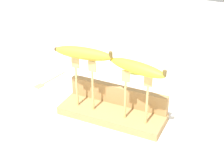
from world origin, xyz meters
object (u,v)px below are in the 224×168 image
object	(u,v)px
fork_stand_left	(84,79)
banana_chunk_far	(136,69)
banana_raised_right	(137,68)
fork_stand_right	(136,93)
banana_raised_left	(83,53)
fork_fallen_near	(47,82)

from	to	relation	value
fork_stand_left	banana_chunk_far	world-z (taller)	fork_stand_left
banana_chunk_far	banana_raised_right	bearing A→B (deg)	-69.31
banana_raised_right	banana_chunk_far	xyz separation A→B (m)	(-0.13, 0.34, -0.19)
fork_stand_right	banana_chunk_far	xyz separation A→B (m)	(-0.13, 0.34, -0.11)
banana_raised_right	banana_chunk_far	world-z (taller)	banana_raised_right
banana_chunk_far	fork_stand_left	bearing A→B (deg)	-98.16
fork_stand_left	banana_chunk_far	distance (m)	0.36
fork_stand_left	banana_raised_left	xyz separation A→B (m)	(-0.00, -0.00, 0.09)
fork_stand_left	fork_stand_right	xyz separation A→B (m)	(0.18, -0.00, -0.01)
banana_raised_right	banana_chunk_far	size ratio (longest dim) A/B	2.87
banana_raised_right	fork_fallen_near	world-z (taller)	banana_raised_right
fork_fallen_near	banana_chunk_far	xyz separation A→B (m)	(0.29, 0.22, 0.02)
banana_chunk_far	fork_stand_right	bearing A→B (deg)	-69.30
fork_stand_left	fork_fallen_near	distance (m)	0.30
fork_stand_left	banana_raised_left	bearing A→B (deg)	-174.54
fork_stand_left	banana_raised_right	size ratio (longest dim) A/B	0.92
banana_raised_left	banana_raised_right	xyz separation A→B (m)	(0.18, 0.00, -0.01)
fork_stand_right	banana_raised_right	world-z (taller)	banana_raised_right
fork_stand_left	banana_raised_left	world-z (taller)	banana_raised_left
banana_raised_left	banana_chunk_far	xyz separation A→B (m)	(0.05, 0.34, -0.20)
fork_fallen_near	banana_chunk_far	world-z (taller)	banana_chunk_far
fork_fallen_near	banana_chunk_far	distance (m)	0.36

